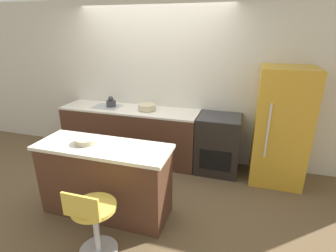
% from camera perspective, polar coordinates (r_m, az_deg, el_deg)
% --- Properties ---
extents(ground_plane, '(14.00, 14.00, 0.00)m').
position_cam_1_polar(ground_plane, '(4.36, -5.47, -9.16)').
color(ground_plane, brown).
extents(wall_back, '(8.00, 0.06, 2.60)m').
position_cam_1_polar(wall_back, '(4.48, -2.85, 9.53)').
color(wall_back, beige).
rests_on(wall_back, ground_plane).
extents(back_counter, '(2.33, 0.60, 0.90)m').
position_cam_1_polar(back_counter, '(4.56, -8.20, -1.64)').
color(back_counter, '#4C2D1E').
rests_on(back_counter, ground_plane).
extents(kitchen_island, '(1.58, 0.57, 0.90)m').
position_cam_1_polar(kitchen_island, '(3.29, -13.44, -11.25)').
color(kitchen_island, '#4C2D1E').
rests_on(kitchen_island, ground_plane).
extents(oven_range, '(0.66, 0.61, 0.90)m').
position_cam_1_polar(oven_range, '(4.18, 10.84, -3.86)').
color(oven_range, black).
rests_on(oven_range, ground_plane).
extents(refrigerator, '(0.72, 0.67, 1.68)m').
position_cam_1_polar(refrigerator, '(4.04, 23.37, -0.19)').
color(refrigerator, gold).
rests_on(refrigerator, ground_plane).
extents(stool_chair, '(0.44, 0.44, 0.80)m').
position_cam_1_polar(stool_chair, '(2.79, -15.87, -19.31)').
color(stool_chair, '#B7B7BC').
rests_on(stool_chair, ground_plane).
extents(kettle, '(0.16, 0.16, 0.18)m').
position_cam_1_polar(kettle, '(4.55, -12.30, 5.02)').
color(kettle, '#333338').
rests_on(kettle, back_counter).
extents(mixing_bowl, '(0.28, 0.28, 0.09)m').
position_cam_1_polar(mixing_bowl, '(4.28, -4.62, 4.14)').
color(mixing_bowl, '#C1B28E').
rests_on(mixing_bowl, back_counter).
extents(fruit_bowl, '(0.27, 0.27, 0.06)m').
position_cam_1_polar(fruit_bowl, '(3.19, -17.31, -3.02)').
color(fruit_bowl, '#C1B28E').
rests_on(fruit_bowl, kitchen_island).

